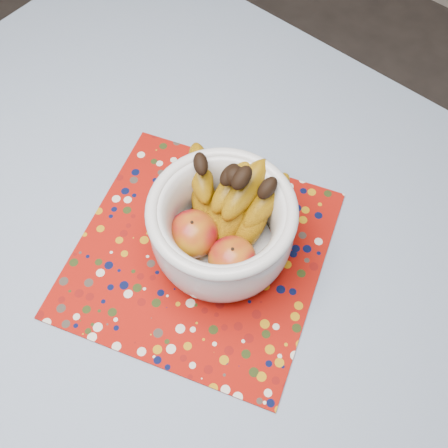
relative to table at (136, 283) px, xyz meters
name	(u,v)px	position (x,y,z in m)	size (l,w,h in m)	color
table	(136,283)	(0.00, 0.00, 0.00)	(1.20, 1.20, 0.75)	brown
tablecloth	(129,265)	(0.00, 0.00, 0.08)	(1.32, 1.32, 0.01)	slate
placemat	(200,253)	(0.08, 0.09, 0.09)	(0.41, 0.41, 0.00)	#900F07
fruit_bowl	(223,218)	(0.10, 0.13, 0.17)	(0.27, 0.25, 0.18)	silver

